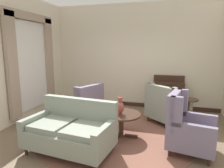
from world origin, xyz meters
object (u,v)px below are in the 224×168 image
settee (71,131)px  side_table (188,110)px  armchair_far_left (84,104)px  armchair_beside_settee (166,107)px  sideboard (168,95)px  porcelain_vase (120,107)px  coffee_table (121,118)px  armchair_foreground_right (187,128)px

settee → side_table: size_ratio=2.39×
armchair_far_left → armchair_beside_settee: size_ratio=0.91×
sideboard → porcelain_vase: bearing=-113.0°
settee → armchair_far_left: armchair_far_left is taller
coffee_table → porcelain_vase: (-0.01, -0.06, 0.27)m
coffee_table → armchair_beside_settee: bearing=51.5°
armchair_beside_settee → sideboard: size_ratio=1.11×
armchair_foreground_right → side_table: size_ratio=1.60×
side_table → settee: bearing=-139.0°
armchair_far_left → side_table: bearing=117.6°
porcelain_vase → side_table: size_ratio=0.54×
armchair_foreground_right → armchair_beside_settee: size_ratio=0.93×
porcelain_vase → sideboard: (0.95, 2.22, -0.19)m
armchair_far_left → armchair_foreground_right: bearing=89.0°
armchair_far_left → porcelain_vase: bearing=77.1°
armchair_far_left → side_table: armchair_far_left is taller
armchair_beside_settee → sideboard: sideboard is taller
coffee_table → side_table: bearing=35.9°
coffee_table → sideboard: (0.93, 2.17, 0.08)m
armchair_far_left → armchair_beside_settee: bearing=121.5°
porcelain_vase → sideboard: bearing=67.0°
coffee_table → armchair_beside_settee: armchair_beside_settee is taller
armchair_beside_settee → armchair_foreground_right: bearing=146.9°
coffee_table → side_table: size_ratio=1.19×
coffee_table → porcelain_vase: 0.27m
armchair_beside_settee → sideboard: bearing=-51.6°
coffee_table → porcelain_vase: size_ratio=2.23×
armchair_foreground_right → coffee_table: bearing=88.4°
coffee_table → armchair_far_left: (-1.20, 0.77, -0.00)m
coffee_table → sideboard: bearing=66.7°
coffee_table → side_table: (1.42, 1.03, -0.01)m
settee → sideboard: 3.47m
armchair_far_left → sideboard: bearing=145.2°
coffee_table → settee: 1.14m
coffee_table → armchair_foreground_right: armchair_foreground_right is taller
porcelain_vase → armchair_beside_settee: size_ratio=0.31×
porcelain_vase → sideboard: sideboard is taller
porcelain_vase → settee: bearing=-132.7°
armchair_beside_settee → sideboard: (0.04, 1.04, 0.08)m
settee → armchair_far_left: 1.69m
porcelain_vase → side_table: (1.44, 1.09, -0.28)m
settee → armchair_beside_settee: size_ratio=1.39×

